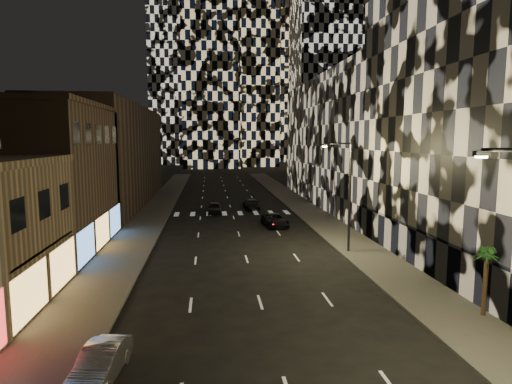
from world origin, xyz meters
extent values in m
cube|color=#47443F|center=(-10.00, 50.00, 0.07)|extent=(4.00, 120.00, 0.15)
cube|color=#47443F|center=(10.00, 50.00, 0.07)|extent=(4.00, 120.00, 0.15)
cube|color=#4C4C47|center=(-7.90, 50.00, 0.07)|extent=(0.20, 120.00, 0.15)
cube|color=#4C4C47|center=(7.90, 50.00, 0.07)|extent=(0.20, 120.00, 0.15)
cube|color=#4B382A|center=(-17.00, 33.50, 6.00)|extent=(10.00, 15.00, 12.00)
cube|color=#4B382A|center=(-17.00, 60.00, 7.00)|extent=(10.00, 40.00, 14.00)
cube|color=#383838|center=(12.30, 24.50, 1.50)|extent=(0.60, 25.00, 3.00)
cube|color=#232326|center=(20.00, 57.00, 9.00)|extent=(16.00, 40.00, 18.00)
cube|color=black|center=(35.00, 135.00, 50.00)|extent=(20.00, 20.00, 100.00)
cube|color=black|center=(-12.00, 165.00, 60.00)|extent=(24.00, 24.00, 120.00)
cube|color=black|center=(-2.00, 140.00, 47.50)|extent=(18.00, 18.00, 95.00)
cylinder|color=black|center=(7.50, 10.00, 9.05)|extent=(2.20, 0.14, 0.14)
cube|color=black|center=(6.40, 10.00, 8.93)|extent=(0.50, 0.25, 0.18)
cube|color=#FFEAB2|center=(6.40, 10.00, 8.81)|extent=(0.35, 0.18, 0.06)
cylinder|color=black|center=(8.60, 30.00, 4.65)|extent=(0.20, 0.20, 9.00)
cylinder|color=black|center=(7.50, 30.00, 9.05)|extent=(2.20, 0.14, 0.14)
cube|color=black|center=(6.40, 30.00, 8.93)|extent=(0.50, 0.25, 0.18)
cube|color=#FFEAB2|center=(6.40, 30.00, 8.81)|extent=(0.35, 0.18, 0.06)
imported|color=#97979C|center=(-7.19, 12.68, 0.66)|extent=(1.87, 4.16, 1.32)
imported|color=black|center=(-2.25, 49.98, 0.72)|extent=(1.73, 4.26, 1.45)
imported|color=black|center=(2.77, 53.11, 0.70)|extent=(2.10, 4.85, 1.39)
imported|color=black|center=(4.17, 41.25, 0.68)|extent=(2.76, 5.12, 1.36)
cylinder|color=#47331E|center=(11.50, 16.55, 1.73)|extent=(0.24, 0.24, 3.17)
sphere|color=#194117|center=(11.50, 16.55, 3.47)|extent=(0.69, 0.69, 0.69)
cone|color=#194117|center=(11.73, 16.46, 3.42)|extent=(1.38, 0.76, 0.84)
cone|color=#194117|center=(11.71, 16.68, 3.42)|extent=(1.33, 0.93, 0.84)
cone|color=#194117|center=(11.54, 16.80, 3.42)|extent=(0.47, 1.40, 0.84)
cone|color=#194117|center=(11.33, 16.73, 3.42)|extent=(1.14, 1.19, 0.84)
cone|color=#194117|center=(11.25, 16.53, 3.42)|extent=(1.39, 0.38, 0.84)
cone|color=#194117|center=(11.36, 16.35, 3.42)|extent=(1.00, 1.29, 0.84)
cone|color=#194117|center=(11.57, 16.32, 3.42)|extent=(0.67, 1.39, 0.84)
camera|label=1|loc=(-2.83, -3.67, 9.43)|focal=30.00mm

